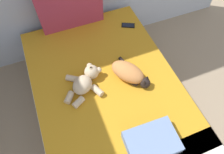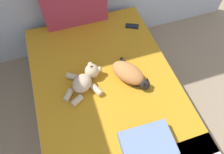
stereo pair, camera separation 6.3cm
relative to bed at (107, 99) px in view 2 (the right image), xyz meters
The scene contains 6 objects.
bed is the anchor object (origin of this frame).
patterned_cushion 1.06m from the bed, 94.04° to the left, with size 0.69×0.13×0.50m.
cat 0.41m from the bed, ahead, with size 0.35×0.44×0.15m.
teddy_bear 0.39m from the bed, 154.91° to the left, with size 0.42×0.39×0.15m.
cell_phone 0.88m from the bed, 52.50° to the left, with size 0.16×0.13×0.01m.
throw_pillow 0.72m from the bed, 78.35° to the right, with size 0.40×0.28×0.11m, color #728CB7.
Camera 2 is at (1.16, 1.99, 2.23)m, focal length 33.43 mm.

